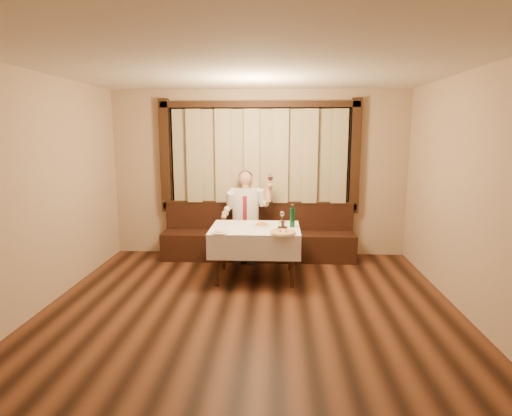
{
  "coord_description": "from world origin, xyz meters",
  "views": [
    {
      "loc": [
        0.31,
        -4.28,
        2.11
      ],
      "look_at": [
        0.0,
        1.9,
        1.0
      ],
      "focal_mm": 30.0,
      "sensor_mm": 36.0,
      "label": 1
    }
  ],
  "objects_px": {
    "pizza": "(283,233)",
    "pasta_red": "(262,223)",
    "cruet_caddy": "(283,226)",
    "dining_table": "(255,234)",
    "pasta_cream": "(220,230)",
    "seated_man": "(246,209)",
    "green_bottle": "(292,217)",
    "banquette": "(258,240)"
  },
  "relations": [
    {
      "from": "banquette",
      "to": "dining_table",
      "type": "relative_size",
      "value": 2.52
    },
    {
      "from": "banquette",
      "to": "pasta_cream",
      "type": "bearing_deg",
      "value": -107.86
    },
    {
      "from": "pasta_red",
      "to": "seated_man",
      "type": "xyz_separation_m",
      "value": [
        -0.3,
        0.83,
        0.05
      ]
    },
    {
      "from": "banquette",
      "to": "dining_table",
      "type": "xyz_separation_m",
      "value": [
        0.0,
        -1.02,
        0.34
      ]
    },
    {
      "from": "banquette",
      "to": "seated_man",
      "type": "bearing_deg",
      "value": -156.58
    },
    {
      "from": "cruet_caddy",
      "to": "pizza",
      "type": "bearing_deg",
      "value": -107.88
    },
    {
      "from": "dining_table",
      "to": "pizza",
      "type": "xyz_separation_m",
      "value": [
        0.39,
        -0.38,
        0.12
      ]
    },
    {
      "from": "dining_table",
      "to": "pasta_red",
      "type": "bearing_deg",
      "value": 48.3
    },
    {
      "from": "seated_man",
      "to": "pizza",
      "type": "bearing_deg",
      "value": -65.47
    },
    {
      "from": "dining_table",
      "to": "pasta_cream",
      "type": "bearing_deg",
      "value": -139.97
    },
    {
      "from": "seated_man",
      "to": "green_bottle",
      "type": "bearing_deg",
      "value": -50.54
    },
    {
      "from": "banquette",
      "to": "seated_man",
      "type": "xyz_separation_m",
      "value": [
        -0.21,
        -0.09,
        0.54
      ]
    },
    {
      "from": "pizza",
      "to": "pasta_red",
      "type": "height_order",
      "value": "pasta_red"
    },
    {
      "from": "dining_table",
      "to": "seated_man",
      "type": "bearing_deg",
      "value": 102.65
    },
    {
      "from": "dining_table",
      "to": "pasta_red",
      "type": "height_order",
      "value": "pasta_red"
    },
    {
      "from": "dining_table",
      "to": "pasta_red",
      "type": "xyz_separation_m",
      "value": [
        0.09,
        0.1,
        0.14
      ]
    },
    {
      "from": "dining_table",
      "to": "cruet_caddy",
      "type": "bearing_deg",
      "value": -17.16
    },
    {
      "from": "dining_table",
      "to": "pasta_red",
      "type": "relative_size",
      "value": 4.61
    },
    {
      "from": "pasta_red",
      "to": "pasta_cream",
      "type": "height_order",
      "value": "pasta_red"
    },
    {
      "from": "green_bottle",
      "to": "cruet_caddy",
      "type": "xyz_separation_m",
      "value": [
        -0.14,
        -0.15,
        -0.09
      ]
    },
    {
      "from": "banquette",
      "to": "green_bottle",
      "type": "distance_m",
      "value": 1.27
    },
    {
      "from": "banquette",
      "to": "cruet_caddy",
      "type": "relative_size",
      "value": 23.37
    },
    {
      "from": "pasta_cream",
      "to": "cruet_caddy",
      "type": "height_order",
      "value": "cruet_caddy"
    },
    {
      "from": "banquette",
      "to": "cruet_caddy",
      "type": "xyz_separation_m",
      "value": [
        0.39,
        -1.14,
        0.49
      ]
    },
    {
      "from": "dining_table",
      "to": "cruet_caddy",
      "type": "distance_m",
      "value": 0.43
    },
    {
      "from": "pasta_red",
      "to": "cruet_caddy",
      "type": "xyz_separation_m",
      "value": [
        0.3,
        -0.22,
        0.01
      ]
    },
    {
      "from": "cruet_caddy",
      "to": "pasta_cream",
      "type": "bearing_deg",
      "value": 179.07
    },
    {
      "from": "pasta_red",
      "to": "green_bottle",
      "type": "xyz_separation_m",
      "value": [
        0.44,
        -0.06,
        0.1
      ]
    },
    {
      "from": "pizza",
      "to": "cruet_caddy",
      "type": "relative_size",
      "value": 2.69
    },
    {
      "from": "green_bottle",
      "to": "seated_man",
      "type": "distance_m",
      "value": 1.16
    },
    {
      "from": "dining_table",
      "to": "green_bottle",
      "type": "bearing_deg",
      "value": 3.74
    },
    {
      "from": "banquette",
      "to": "pasta_red",
      "type": "height_order",
      "value": "banquette"
    },
    {
      "from": "pasta_red",
      "to": "pasta_cream",
      "type": "xyz_separation_m",
      "value": [
        -0.54,
        -0.48,
        -0.0
      ]
    },
    {
      "from": "pizza",
      "to": "pasta_red",
      "type": "xyz_separation_m",
      "value": [
        -0.3,
        0.48,
        0.02
      ]
    },
    {
      "from": "banquette",
      "to": "seated_man",
      "type": "distance_m",
      "value": 0.58
    },
    {
      "from": "dining_table",
      "to": "pasta_cream",
      "type": "height_order",
      "value": "pasta_cream"
    },
    {
      "from": "pizza",
      "to": "pasta_cream",
      "type": "height_order",
      "value": "pasta_cream"
    },
    {
      "from": "pasta_red",
      "to": "cruet_caddy",
      "type": "bearing_deg",
      "value": -36.08
    },
    {
      "from": "green_bottle",
      "to": "cruet_caddy",
      "type": "distance_m",
      "value": 0.23
    },
    {
      "from": "banquette",
      "to": "pasta_cream",
      "type": "xyz_separation_m",
      "value": [
        -0.45,
        -1.4,
        0.48
      ]
    },
    {
      "from": "cruet_caddy",
      "to": "seated_man",
      "type": "distance_m",
      "value": 1.21
    },
    {
      "from": "dining_table",
      "to": "seated_man",
      "type": "relative_size",
      "value": 0.86
    }
  ]
}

